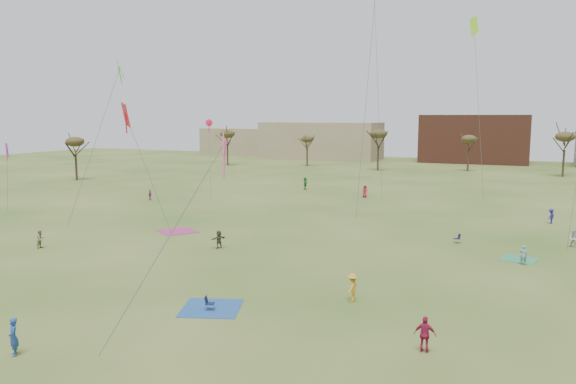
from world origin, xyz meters
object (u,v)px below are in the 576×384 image
at_px(spectator_fore_a, 425,334).
at_px(camp_chair_center, 210,306).
at_px(camp_chair_right, 457,240).
at_px(flyer_near_right, 13,337).

xyz_separation_m(spectator_fore_a, camp_chair_center, (-12.93, 0.89, -0.66)).
bearing_deg(camp_chair_center, camp_chair_right, -44.18).
distance_m(camp_chair_center, camp_chair_right, 27.03).
relative_size(flyer_near_right, camp_chair_center, 2.17).
height_order(flyer_near_right, spectator_fore_a, flyer_near_right).
distance_m(spectator_fore_a, camp_chair_right, 25.41).
xyz_separation_m(flyer_near_right, spectator_fore_a, (18.32, 8.41, -0.02)).
height_order(spectator_fore_a, camp_chair_right, spectator_fore_a).
xyz_separation_m(flyer_near_right, camp_chair_right, (16.87, 33.77, -0.69)).
relative_size(flyer_near_right, spectator_fore_a, 1.03).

